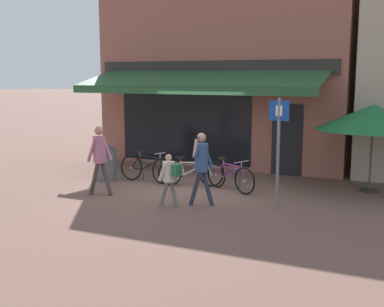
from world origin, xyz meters
TOP-DOWN VIEW (x-y plane):
  - ground_plane at (0.00, 0.00)m, footprint 160.00×160.00m
  - shop_front at (-0.50, 4.41)m, footprint 8.19×5.01m
  - bike_rack_rail at (-0.09, 0.50)m, footprint 2.97×0.04m
  - bicycle_black at (-1.31, 0.36)m, footprint 1.78×0.52m
  - bicycle_silver at (-0.01, 0.40)m, footprint 1.69×0.72m
  - bicycle_purple at (1.14, 0.34)m, footprint 1.58×0.80m
  - pedestrian_adult at (1.04, -1.24)m, footprint 0.55×0.52m
  - pedestrian_child at (0.42, -1.59)m, footprint 0.50×0.42m
  - pedestrian_second_adult at (-1.60, -1.42)m, footprint 0.58×0.49m
  - litter_bin at (-2.46, 0.08)m, footprint 0.55×0.55m
  - parking_sign at (2.65, -0.75)m, footprint 0.44×0.07m
  - cafe_parasol at (4.38, 1.75)m, footprint 2.82×2.82m

SIDE VIEW (x-z plane):
  - ground_plane at x=0.00m, z-range 0.00..0.00m
  - bicycle_silver at x=-0.01m, z-range -0.04..0.75m
  - bicycle_purple at x=1.14m, z-range -0.04..0.79m
  - bicycle_black at x=-1.31m, z-range -0.05..0.82m
  - bike_rack_rail at x=-0.09m, z-range 0.18..0.75m
  - litter_bin at x=-2.46m, z-range 0.00..1.00m
  - pedestrian_child at x=0.42m, z-range 0.14..1.33m
  - pedestrian_adult at x=1.04m, z-range 0.20..1.87m
  - pedestrian_second_adult at x=-1.60m, z-range 0.20..1.91m
  - parking_sign at x=2.65m, z-range 0.27..2.72m
  - cafe_parasol at x=4.38m, z-range 0.79..3.00m
  - shop_front at x=-0.50m, z-range -0.01..6.07m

